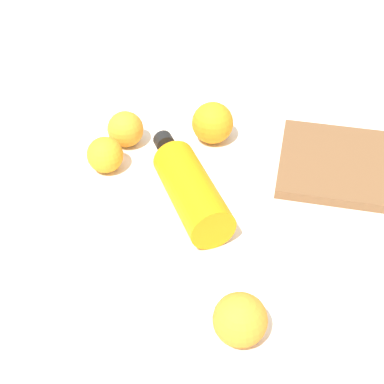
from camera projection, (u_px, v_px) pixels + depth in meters
The scene contains 7 objects.
ground_plane at pixel (214, 195), 0.93m from camera, with size 2.40×2.40×0.00m, color silver.
water_bottle at pixel (187, 183), 0.89m from camera, with size 0.23×0.22×0.07m.
orange_0 at pixel (240, 320), 0.69m from camera, with size 0.07×0.07×0.07m, color orange.
orange_1 at pixel (126, 129), 1.02m from camera, with size 0.07×0.07×0.07m, color orange.
orange_2 at pixel (213, 123), 1.03m from camera, with size 0.08×0.08×0.08m, color orange.
orange_3 at pixel (105, 155), 0.96m from camera, with size 0.07×0.07×0.07m, color orange.
cutting_board at pixel (334, 163), 0.98m from camera, with size 0.23×0.20×0.02m, color brown.
Camera 1 is at (-0.66, -0.23, 0.61)m, focal length 49.71 mm.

